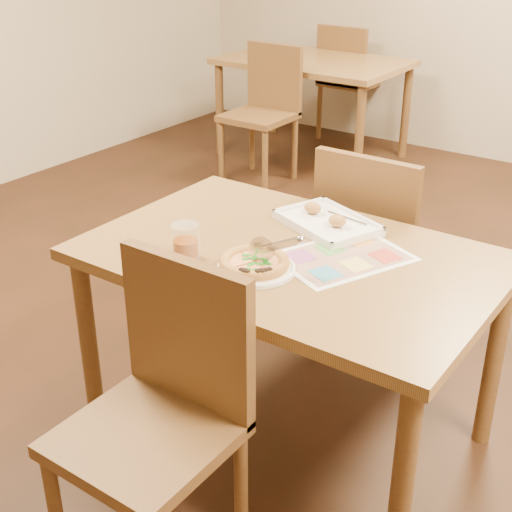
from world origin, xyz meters
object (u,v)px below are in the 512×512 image
Objects in this scene: chair_near at (167,384)px; chair_far at (373,233)px; bg_table at (313,71)px; menu at (343,257)px; bg_chair_far at (346,69)px; pizza at (254,262)px; glass_tumbler at (186,243)px; plate at (256,269)px; pizza_cutter at (274,246)px; appetizer_tray at (327,222)px; dining_table at (290,276)px; bg_chair_near at (267,97)px.

chair_near and chair_far have the same top height.
chair_far is 2.72m from bg_table.
chair_far is at bearing 105.94° from menu.
menu is at bearing 118.43° from bg_chair_far.
pizza is 0.23m from glass_tumbler.
plate is at bearing -23.68° from pizza.
bg_chair_far is 3.10× the size of pizza_cutter.
pizza_cutter reaches higher than plate.
dining_table is at bearing -87.66° from appetizer_tray.
bg_chair_near is 2.85m from pizza.
plate is 0.09m from pizza_cutter.
dining_table is at bearing 41.77° from glass_tumbler.
bg_chair_near is at bearing 123.79° from plate.
menu is (0.15, 0.66, 0.16)m from chair_near.
chair_near is 0.50m from glass_tumbler.
appetizer_tray is at bearing 90.68° from chair_near.
dining_table is 0.36m from glass_tumbler.
plate is 0.60× the size of appetizer_tray.
pizza_cutter is (0.03, -0.74, 0.24)m from chair_far.
bg_chair_far is 2.19× the size of pizza.
pizza is at bearing 13.91° from glass_tumbler.
pizza is (-0.02, -0.77, 0.18)m from chair_far.
chair_near is 0.52m from pizza_cutter.
bg_chair_near reaches higher than bg_table.
pizza_cutter is at bearing 86.36° from chair_near.
plate is (1.58, -2.37, 0.16)m from bg_chair_near.
glass_tumbler is at bearing -166.09° from pizza.
chair_near reaches higher than dining_table.
pizza is 1.93× the size of glass_tumbler.
dining_table is at bearing -53.95° from bg_chair_near.
chair_near reaches higher than pizza_cutter.
glass_tumbler is at bearing -138.23° from dining_table.
menu is (1.75, -3.24, 0.16)m from bg_chair_far.
bg_chair_far is 4.23× the size of glass_tumbler.
bg_chair_far is at bearing -59.35° from chair_far.
pizza_cutter is 0.38× the size of menu.
bg_chair_near is 1.97× the size of plate.
dining_table is 2.77× the size of chair_near.
chair_near is 4.22m from bg_chair_far.
chair_far is at bearing -44.94° from bg_chair_near.
pizza_cutter is (0.03, 0.46, 0.24)m from chair_near.
dining_table is at bearing 81.55° from pizza.
bg_chair_near is (0.00, -0.60, -0.07)m from bg_table.
menu is at bearing -50.61° from bg_chair_near.
chair_near is at bearing -60.26° from bg_chair_near.
plate is 1.57× the size of pizza_cutter.
bg_table is at bearing 119.74° from dining_table.
bg_chair_near is at bearing 102.65° from pizza_cutter.
chair_far is 0.78m from pizza_cutter.
chair_near reaches higher than menu.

